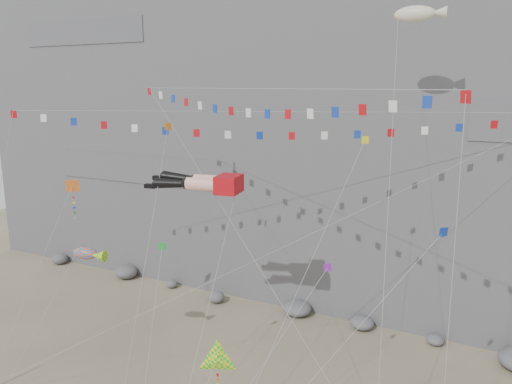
# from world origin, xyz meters

# --- Properties ---
(cliff) EXTENTS (80.00, 28.00, 50.00)m
(cliff) POSITION_xyz_m (0.00, 32.00, 25.00)
(cliff) COLOR slate
(cliff) RESTS_ON ground
(talus_boulders) EXTENTS (60.00, 3.00, 1.20)m
(talus_boulders) POSITION_xyz_m (0.00, 17.00, 0.60)
(talus_boulders) COLOR slate
(talus_boulders) RESTS_ON ground
(legs_kite) EXTENTS (9.86, 15.71, 20.63)m
(legs_kite) POSITION_xyz_m (-2.27, 5.19, 14.17)
(legs_kite) COLOR #B70B12
(legs_kite) RESTS_ON ground
(flag_banner_upper) EXTENTS (35.91, 21.27, 28.60)m
(flag_banner_upper) POSITION_xyz_m (1.04, 9.52, 18.73)
(flag_banner_upper) COLOR #B70B12
(flag_banner_upper) RESTS_ON ground
(flag_banner_lower) EXTENTS (24.45, 12.20, 24.86)m
(flag_banner_lower) POSITION_xyz_m (1.95, 4.91, 20.31)
(flag_banner_lower) COLOR #B70B12
(flag_banner_lower) RESTS_ON ground
(harlequin_kite) EXTENTS (3.16, 8.02, 15.08)m
(harlequin_kite) POSITION_xyz_m (-12.72, 3.66, 13.25)
(harlequin_kite) COLOR red
(harlequin_kite) RESTS_ON ground
(fish_windsock) EXTENTS (4.97, 5.99, 10.73)m
(fish_windsock) POSITION_xyz_m (-10.32, 2.14, 8.90)
(fish_windsock) COLOR #F94F0C
(fish_windsock) RESTS_ON ground
(delta_kite) EXTENTS (2.23, 7.20, 9.17)m
(delta_kite) POSITION_xyz_m (3.14, -2.30, 6.46)
(delta_kite) COLOR yellow
(delta_kite) RESTS_ON ground
(blimp_windsock) EXTENTS (4.11, 16.03, 29.43)m
(blimp_windsock) POSITION_xyz_m (9.51, 12.54, 24.99)
(blimp_windsock) COLOR beige
(blimp_windsock) RESTS_ON ground
(small_kite_a) EXTENTS (4.28, 11.85, 21.25)m
(small_kite_a) POSITION_xyz_m (-5.70, 6.00, 17.29)
(small_kite_a) COLOR orange
(small_kite_a) RESTS_ON ground
(small_kite_b) EXTENTS (4.92, 12.02, 15.51)m
(small_kite_b) POSITION_xyz_m (6.51, 4.92, 9.51)
(small_kite_b) COLOR purple
(small_kite_b) RESTS_ON ground
(small_kite_c) EXTENTS (4.21, 8.61, 13.65)m
(small_kite_c) POSITION_xyz_m (-3.37, 1.85, 10.28)
(small_kite_c) COLOR #17962E
(small_kite_c) RESTS_ON ground
(small_kite_d) EXTENTS (4.48, 14.53, 22.48)m
(small_kite_d) POSITION_xyz_m (7.67, 7.61, 16.69)
(small_kite_d) COLOR yellow
(small_kite_d) RESTS_ON ground
(small_kite_e) EXTENTS (10.28, 8.07, 18.19)m
(small_kite_e) POSITION_xyz_m (13.04, 2.28, 13.25)
(small_kite_e) COLOR #12329F
(small_kite_e) RESTS_ON ground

